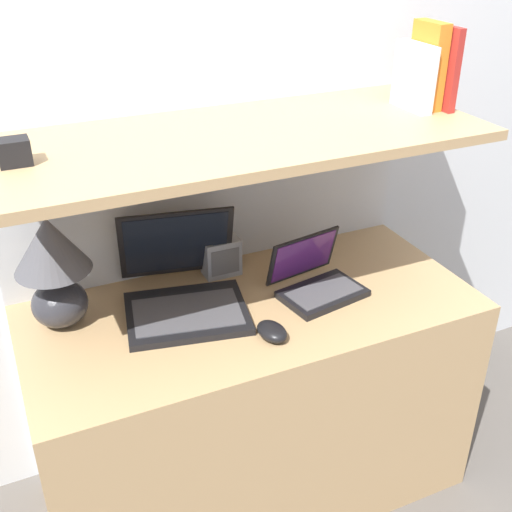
# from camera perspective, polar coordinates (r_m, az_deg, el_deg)

# --- Properties ---
(wall_back) EXTENTS (6.00, 0.05, 2.40)m
(wall_back) POSITION_cam_1_polar(r_m,az_deg,el_deg) (1.97, -4.76, 12.65)
(wall_back) COLOR silver
(wall_back) RESTS_ON ground_plane
(desk) EXTENTS (1.31, 0.60, 0.72)m
(desk) POSITION_cam_1_polar(r_m,az_deg,el_deg) (2.09, -0.27, -12.81)
(desk) COLOR tan
(desk) RESTS_ON ground_plane
(back_riser) EXTENTS (1.31, 0.04, 1.19)m
(back_riser) POSITION_cam_1_polar(r_m,az_deg,el_deg) (2.18, -3.72, -3.04)
(back_riser) COLOR silver
(back_riser) RESTS_ON ground_plane
(shelf) EXTENTS (1.31, 0.54, 0.03)m
(shelf) POSITION_cam_1_polar(r_m,az_deg,el_deg) (1.71, -1.31, 10.44)
(shelf) COLOR tan
(shelf) RESTS_ON back_riser
(table_lamp) EXTENTS (0.20, 0.20, 0.32)m
(table_lamp) POSITION_cam_1_polar(r_m,az_deg,el_deg) (1.78, -17.60, -0.67)
(table_lamp) COLOR #2D2D33
(table_lamp) RESTS_ON desk
(laptop_large) EXTENTS (0.40, 0.42, 0.26)m
(laptop_large) POSITION_cam_1_polar(r_m,az_deg,el_deg) (1.86, -6.48, -2.98)
(laptop_large) COLOR black
(laptop_large) RESTS_ON desk
(laptop_small) EXTENTS (0.27, 0.24, 0.17)m
(laptop_small) POSITION_cam_1_polar(r_m,az_deg,el_deg) (1.92, 5.37, -2.23)
(laptop_small) COLOR black
(laptop_small) RESTS_ON desk
(computer_mouse) EXTENTS (0.09, 0.11, 0.04)m
(computer_mouse) POSITION_cam_1_polar(r_m,az_deg,el_deg) (1.73, 1.43, -6.72)
(computer_mouse) COLOR black
(computer_mouse) RESTS_ON desk
(router_box) EXTENTS (0.11, 0.07, 0.12)m
(router_box) POSITION_cam_1_polar(r_m,az_deg,el_deg) (2.00, -3.12, -0.07)
(router_box) COLOR gray
(router_box) RESTS_ON desk
(book_red) EXTENTS (0.02, 0.17, 0.23)m
(book_red) POSITION_cam_1_polar(r_m,az_deg,el_deg) (1.99, 15.83, 15.92)
(book_red) COLOR #A82823
(book_red) RESTS_ON shelf
(book_orange) EXTENTS (0.04, 0.12, 0.24)m
(book_orange) POSITION_cam_1_polar(r_m,az_deg,el_deg) (1.97, 15.01, 16.03)
(book_orange) COLOR orange
(book_orange) RESTS_ON shelf
(book_white) EXTENTS (0.04, 0.15, 0.19)m
(book_white) POSITION_cam_1_polar(r_m,az_deg,el_deg) (1.95, 13.87, 15.20)
(book_white) COLOR silver
(book_white) RESTS_ON shelf
(shelf_gadget) EXTENTS (0.07, 0.06, 0.06)m
(shelf_gadget) POSITION_cam_1_polar(r_m,az_deg,el_deg) (1.58, -20.71, 8.65)
(shelf_gadget) COLOR black
(shelf_gadget) RESTS_ON shelf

